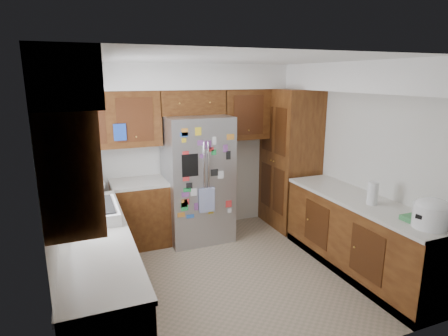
{
  "coord_description": "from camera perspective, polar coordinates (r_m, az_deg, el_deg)",
  "views": [
    {
      "loc": [
        -1.59,
        -3.75,
        2.33
      ],
      "look_at": [
        0.07,
        0.35,
        1.25
      ],
      "focal_mm": 30.0,
      "sensor_mm": 36.0,
      "label": 1
    }
  ],
  "objects": [
    {
      "name": "left_counter_run",
      "position": [
        4.23,
        -16.98,
        -13.56
      ],
      "size": [
        1.36,
        3.2,
        0.92
      ],
      "color": "#421E0C",
      "rests_on": "ground"
    },
    {
      "name": "sink_assembly",
      "position": [
        4.07,
        -19.57,
        -6.3
      ],
      "size": [
        0.52,
        0.7,
        0.37
      ],
      "color": "white",
      "rests_on": "left_counter_run"
    },
    {
      "name": "fridge_top_items",
      "position": [
        5.34,
        -7.04,
        13.13
      ],
      "size": [
        0.68,
        0.34,
        0.29
      ],
      "color": "#153F9D",
      "rests_on": "bridge_cabinet"
    },
    {
      "name": "right_counter_run",
      "position": [
        4.89,
        19.89,
        -10.07
      ],
      "size": [
        0.63,
        2.25,
        0.92
      ],
      "color": "#421E0C",
      "rests_on": "ground"
    },
    {
      "name": "left_counter_clutter",
      "position": [
        4.74,
        -19.49,
        -2.69
      ],
      "size": [
        0.39,
        0.88,
        0.38
      ],
      "color": "black",
      "rests_on": "left_counter_run"
    },
    {
      "name": "paper_towel",
      "position": [
        4.54,
        21.71,
        -3.6
      ],
      "size": [
        0.12,
        0.12,
        0.26
      ],
      "primitive_type": "cylinder",
      "color": "white",
      "rests_on": "right_counter_run"
    },
    {
      "name": "pantry",
      "position": [
        5.93,
        10.0,
        1.34
      ],
      "size": [
        0.6,
        0.9,
        2.15
      ],
      "primitive_type": "cube",
      "color": "#421E0C",
      "rests_on": "ground"
    },
    {
      "name": "fridge",
      "position": [
        5.39,
        -4.07,
        -1.63
      ],
      "size": [
        0.9,
        0.79,
        1.8
      ],
      "color": "#A8A7AC",
      "rests_on": "ground"
    },
    {
      "name": "floor",
      "position": [
        4.69,
        0.89,
        -16.0
      ],
      "size": [
        3.6,
        3.6,
        0.0
      ],
      "primitive_type": "plane",
      "color": "tan",
      "rests_on": "ground"
    },
    {
      "name": "rice_cooker",
      "position": [
        4.09,
        29.07,
        -5.93
      ],
      "size": [
        0.34,
        0.33,
        0.29
      ],
      "color": "white",
      "rests_on": "right_counter_run"
    },
    {
      "name": "room_shell",
      "position": [
        4.4,
        -2.16,
        7.15
      ],
      "size": [
        3.64,
        3.24,
        2.52
      ],
      "color": "silver",
      "rests_on": "ground"
    },
    {
      "name": "bridge_cabinet",
      "position": [
        5.43,
        -5.01,
        9.98
      ],
      "size": [
        0.96,
        0.34,
        0.35
      ],
      "primitive_type": "cube",
      "color": "#421E0C",
      "rests_on": "fridge"
    }
  ]
}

